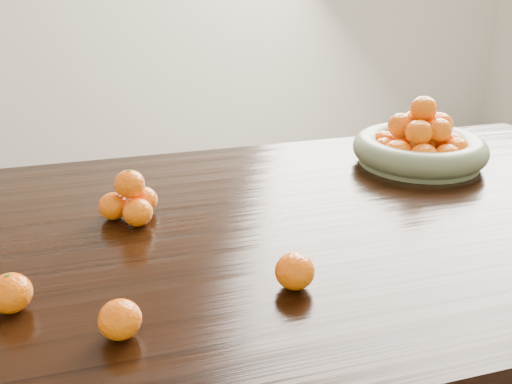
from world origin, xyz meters
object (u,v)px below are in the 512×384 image
object	(u,v)px
dining_table	(248,266)
fruit_bowl	(420,146)
orange_pyramid	(131,200)
loose_orange_0	(10,293)

from	to	relation	value
dining_table	fruit_bowl	xyz separation A→B (m)	(0.52, 0.24, 0.14)
fruit_bowl	orange_pyramid	size ratio (longest dim) A/B	2.81
orange_pyramid	loose_orange_0	world-z (taller)	orange_pyramid
loose_orange_0	orange_pyramid	bearing A→B (deg)	54.35
fruit_bowl	loose_orange_0	distance (m)	1.03
dining_table	fruit_bowl	bearing A→B (deg)	24.36
fruit_bowl	loose_orange_0	bearing A→B (deg)	-156.20
dining_table	loose_orange_0	bearing A→B (deg)	-156.91
dining_table	fruit_bowl	distance (m)	0.59
loose_orange_0	fruit_bowl	bearing A→B (deg)	23.80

